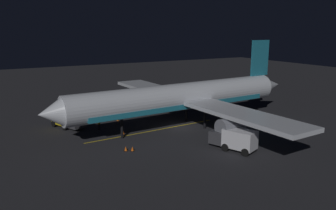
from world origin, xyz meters
TOP-DOWN VIEW (x-y plane):
  - ground_plane at (0.00, 0.00)m, footprint 180.00×180.00m
  - apron_guide_stripe at (0.45, 4.00)m, footprint 1.54×20.06m
  - airliner at (0.04, -0.65)m, footprint 39.16×39.92m
  - baggage_truck at (7.70, 14.09)m, footprint 5.87×4.00m
  - catering_truck at (-11.14, -0.64)m, footprint 5.78×3.93m
  - ground_crew_worker at (4.55, 10.51)m, footprint 0.40×0.40m
  - traffic_cone_near_left at (7.69, 6.54)m, footprint 0.50×0.50m
  - traffic_cone_near_right at (-5.55, 9.83)m, footprint 0.50×0.50m
  - traffic_cone_under_wing at (0.92, 8.36)m, footprint 0.50×0.50m
  - traffic_cone_far at (-5.16, 10.49)m, footprint 0.50×0.50m

SIDE VIEW (x-z plane):
  - ground_plane at x=0.00m, z-range -0.20..0.00m
  - apron_guide_stripe at x=0.45m, z-range 0.00..0.01m
  - traffic_cone_near_left at x=7.69m, z-range -0.03..0.52m
  - traffic_cone_near_right at x=-5.55m, z-range -0.03..0.52m
  - traffic_cone_under_wing at x=0.92m, z-range -0.03..0.52m
  - traffic_cone_far at x=-5.16m, z-range -0.03..0.52m
  - ground_crew_worker at x=4.55m, z-range 0.02..1.76m
  - baggage_truck at x=7.70m, z-range 0.01..2.53m
  - catering_truck at x=-11.14m, z-range 0.00..2.55m
  - airliner at x=0.04m, z-range -1.74..10.28m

